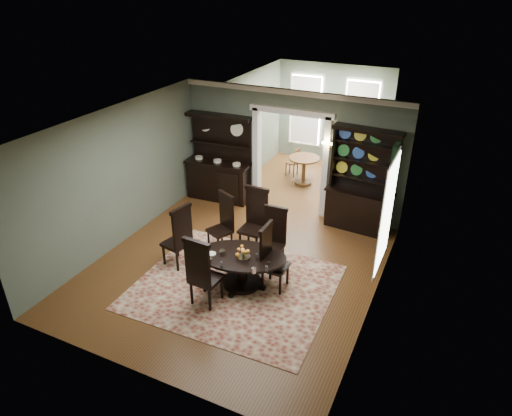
# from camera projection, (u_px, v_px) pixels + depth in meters

# --- Properties ---
(room) EXTENTS (5.51, 6.01, 3.01)m
(room) POSITION_uv_depth(u_px,v_px,m) (234.00, 198.00, 8.57)
(room) COLOR brown
(room) RESTS_ON ground
(parlor) EXTENTS (3.51, 3.50, 3.01)m
(parlor) POSITION_uv_depth(u_px,v_px,m) (323.00, 123.00, 12.99)
(parlor) COLOR brown
(parlor) RESTS_ON ground
(doorway_trim) EXTENTS (2.08, 0.25, 2.57)m
(doorway_trim) POSITION_uv_depth(u_px,v_px,m) (291.00, 147.00, 10.92)
(doorway_trim) COLOR silver
(doorway_trim) RESTS_ON floor
(right_window) EXTENTS (0.15, 1.47, 2.12)m
(right_window) POSITION_uv_depth(u_px,v_px,m) (388.00, 206.00, 8.25)
(right_window) COLOR white
(right_window) RESTS_ON wall_right
(wall_sconce) EXTENTS (0.27, 0.21, 0.21)m
(wall_sconce) POSITION_uv_depth(u_px,v_px,m) (328.00, 144.00, 10.31)
(wall_sconce) COLOR #BD8232
(wall_sconce) RESTS_ON back_wall_right
(rug) EXTENTS (3.69, 3.15, 0.01)m
(rug) POSITION_uv_depth(u_px,v_px,m) (234.00, 287.00, 8.73)
(rug) COLOR maroon
(rug) RESTS_ON floor
(dining_table) EXTENTS (1.90, 1.89, 0.67)m
(dining_table) POSITION_uv_depth(u_px,v_px,m) (242.00, 264.00, 8.60)
(dining_table) COLOR black
(dining_table) RESTS_ON rug
(centerpiece) EXTENTS (1.29, 0.83, 0.21)m
(centerpiece) POSITION_uv_depth(u_px,v_px,m) (243.00, 255.00, 8.39)
(centerpiece) COLOR silver
(centerpiece) RESTS_ON dining_table
(chair_far_left) EXTENTS (0.62, 0.61, 1.29)m
(chair_far_left) POSITION_uv_depth(u_px,v_px,m) (224.00, 220.00, 9.66)
(chair_far_left) COLOR black
(chair_far_left) RESTS_ON rug
(chair_far_mid) EXTENTS (0.54, 0.50, 1.41)m
(chair_far_mid) POSITION_uv_depth(u_px,v_px,m) (255.00, 217.00, 9.64)
(chair_far_mid) COLOR black
(chair_far_mid) RESTS_ON rug
(chair_far_right) EXTENTS (0.50, 0.48, 1.28)m
(chair_far_right) POSITION_uv_depth(u_px,v_px,m) (274.00, 235.00, 9.12)
(chair_far_right) COLOR black
(chair_far_right) RESTS_ON rug
(chair_end_left) EXTENTS (0.58, 0.60, 1.38)m
(chair_end_left) POSITION_uv_depth(u_px,v_px,m) (180.00, 235.00, 9.03)
(chair_end_left) COLOR black
(chair_end_left) RESTS_ON rug
(chair_end_right) EXTENTS (0.46, 0.50, 1.30)m
(chair_end_right) POSITION_uv_depth(u_px,v_px,m) (270.00, 255.00, 8.47)
(chair_end_right) COLOR black
(chair_end_right) RESTS_ON rug
(chair_near) EXTENTS (0.55, 0.53, 1.42)m
(chair_near) POSITION_uv_depth(u_px,v_px,m) (201.00, 271.00, 7.92)
(chair_near) COLOR black
(chair_near) RESTS_ON rug
(sideboard) EXTENTS (1.73, 0.71, 2.24)m
(sideboard) POSITION_uv_depth(u_px,v_px,m) (220.00, 170.00, 11.79)
(sideboard) COLOR black
(sideboard) RESTS_ON floor
(welsh_dresser) EXTENTS (1.57, 0.68, 2.39)m
(welsh_dresser) POSITION_uv_depth(u_px,v_px,m) (360.00, 194.00, 10.37)
(welsh_dresser) COLOR black
(welsh_dresser) RESTS_ON floor
(parlor_table) EXTENTS (0.85, 0.85, 0.79)m
(parlor_table) POSITION_uv_depth(u_px,v_px,m) (304.00, 167.00, 12.71)
(parlor_table) COLOR brown
(parlor_table) RESTS_ON parlor_floor
(parlor_chair_left) EXTENTS (0.36, 0.36, 0.85)m
(parlor_chair_left) POSITION_uv_depth(u_px,v_px,m) (294.00, 161.00, 13.24)
(parlor_chair_left) COLOR brown
(parlor_chair_left) RESTS_ON parlor_floor
(parlor_chair_right) EXTENTS (0.42, 0.41, 0.91)m
(parlor_chair_right) POSITION_uv_depth(u_px,v_px,m) (332.00, 169.00, 12.63)
(parlor_chair_right) COLOR brown
(parlor_chair_right) RESTS_ON parlor_floor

